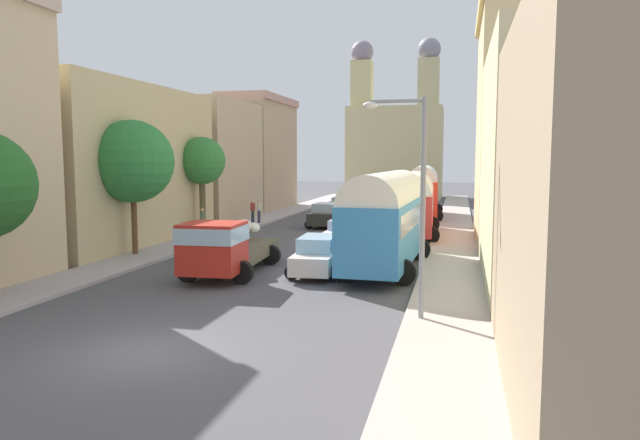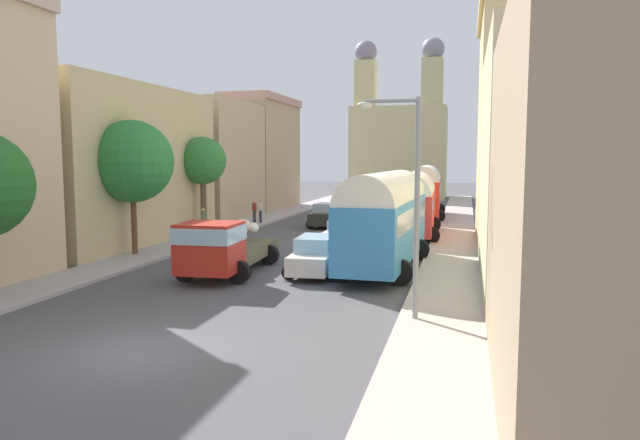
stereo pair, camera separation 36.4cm
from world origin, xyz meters
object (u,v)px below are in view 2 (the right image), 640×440
at_px(cargo_truck_0, 222,246).
at_px(streetlamp_near, 408,189).
at_px(parked_bus_2, 425,189).
at_px(parked_bus_0, 385,216).
at_px(car_5, 374,215).
at_px(car_1, 344,207).
at_px(car_6, 395,202).
at_px(car_0, 327,215).
at_px(car_4, 345,234).
at_px(car_2, 368,197).
at_px(pedestrian_1, 254,210).
at_px(car_3, 316,255).
at_px(pedestrian_0, 203,221).
at_px(pedestrian_2, 260,209).
at_px(parked_bus_1, 414,202).

distance_m(cargo_truck_0, streetlamp_near, 9.76).
bearing_deg(parked_bus_2, parked_bus_0, -90.52).
relative_size(cargo_truck_0, car_5, 1.85).
distance_m(car_1, car_5, 6.96).
distance_m(cargo_truck_0, car_6, 31.23).
bearing_deg(parked_bus_0, cargo_truck_0, -154.16).
distance_m(parked_bus_2, car_0, 9.94).
height_order(parked_bus_0, cargo_truck_0, parked_bus_0).
height_order(car_4, streetlamp_near, streetlamp_near).
height_order(car_2, streetlamp_near, streetlamp_near).
bearing_deg(car_5, parked_bus_0, -79.68).
distance_m(parked_bus_0, parked_bus_2, 22.35).
xyz_separation_m(parked_bus_2, pedestrian_1, (-11.79, -6.98, -1.33)).
distance_m(parked_bus_0, streetlamp_near, 8.31).
height_order(car_0, car_6, car_0).
relative_size(car_1, pedestrian_1, 2.48).
distance_m(parked_bus_0, car_6, 28.21).
height_order(car_0, car_3, car_0).
bearing_deg(car_1, cargo_truck_0, -89.74).
bearing_deg(car_3, car_6, 90.34).
relative_size(cargo_truck_0, car_1, 1.63).
xyz_separation_m(car_1, car_4, (3.48, -16.79, -0.02)).
distance_m(cargo_truck_0, pedestrian_0, 11.69).
relative_size(car_5, pedestrian_2, 2.03).
bearing_deg(pedestrian_1, cargo_truck_0, -73.72).
xyz_separation_m(parked_bus_1, car_2, (-6.55, 23.30, -1.34)).
bearing_deg(car_3, car_1, 98.80).
bearing_deg(car_4, streetlamp_near, -71.11).
bearing_deg(car_1, pedestrian_0, -110.08).
distance_m(cargo_truck_0, car_3, 3.87).
distance_m(parked_bus_2, car_4, 17.21).
xyz_separation_m(cargo_truck_0, pedestrian_0, (-5.61, 10.26, -0.18)).
xyz_separation_m(cargo_truck_0, streetlamp_near, (7.97, -4.96, 2.68)).
bearing_deg(car_5, car_6, 89.35).
bearing_deg(car_4, car_5, 90.50).
bearing_deg(car_1, car_0, -87.18).
bearing_deg(parked_bus_0, pedestrian_0, 148.52).
bearing_deg(parked_bus_1, parked_bus_0, -91.44).
distance_m(car_3, pedestrian_0, 12.76).
bearing_deg(cargo_truck_0, parked_bus_1, 65.18).
height_order(parked_bus_1, pedestrian_1, parked_bus_1).
bearing_deg(parked_bus_0, car_4, 117.52).
distance_m(pedestrian_2, streetlamp_near, 26.65).
bearing_deg(parked_bus_0, parked_bus_2, 89.48).
bearing_deg(car_0, pedestrian_2, 174.06).
relative_size(pedestrian_1, streetlamp_near, 0.27).
height_order(car_4, pedestrian_2, pedestrian_2).
bearing_deg(pedestrian_0, streetlamp_near, -48.26).
height_order(cargo_truck_0, streetlamp_near, streetlamp_near).
xyz_separation_m(car_6, pedestrian_2, (-8.25, -12.80, 0.29)).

